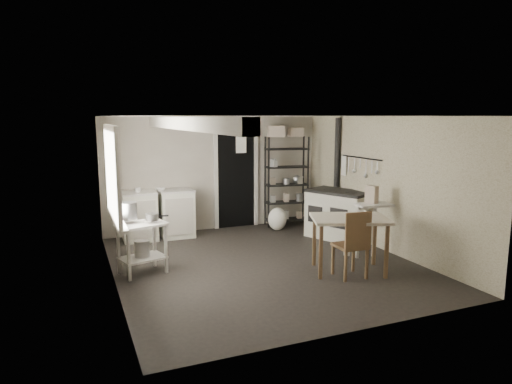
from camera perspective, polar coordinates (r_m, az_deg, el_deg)
name	(u,v)px	position (r m, az deg, el deg)	size (l,w,h in m)	color
floor	(263,263)	(7.30, 0.91, -8.91)	(5.00, 5.00, 0.00)	black
ceiling	(264,116)	(6.93, 0.96, 9.46)	(5.00, 5.00, 0.00)	white
wall_back	(215,173)	(9.35, -5.15, 2.33)	(4.50, 0.02, 2.30)	#AFA695
wall_front	(358,228)	(4.87, 12.69, -4.38)	(4.50, 0.02, 2.30)	#AFA695
wall_left	(111,202)	(6.48, -17.66, -1.20)	(0.02, 5.00, 2.30)	#AFA695
wall_right	(383,184)	(8.17, 15.58, 1.01)	(0.02, 5.00, 2.30)	#AFA695
window	(111,175)	(6.63, -17.70, 2.09)	(0.12, 1.76, 1.28)	beige
doorway	(236,180)	(9.48, -2.49, 1.55)	(0.96, 0.10, 2.08)	beige
ceiling_beam	(185,123)	(6.55, -8.84, 8.48)	(0.18, 5.00, 0.18)	beige
wallpaper_panel	(382,184)	(8.16, 15.53, 1.01)	(0.01, 5.00, 2.30)	beige
utensil_rail	(360,158)	(8.57, 12.92, 4.19)	(0.06, 1.20, 0.44)	#AFAEB1
prep_table	(142,247)	(6.95, -14.04, -6.70)	(0.67, 0.48, 0.76)	beige
stockpot	(129,211)	(6.87, -15.63, -2.30)	(0.24, 0.24, 0.25)	#AFAEB1
saucepan	(152,217)	(6.82, -12.87, -3.05)	(0.19, 0.19, 0.10)	#AFAEB1
bucket	(142,248)	(6.93, -14.05, -6.86)	(0.22, 0.22, 0.24)	#AFAEB1
base_cabinets	(158,214)	(8.87, -12.13, -2.75)	(1.39, 0.60, 0.92)	beige
mixing_bowl	(161,189)	(8.77, -11.84, 0.40)	(0.26, 0.26, 0.06)	silver
counter_cup	(138,190)	(8.63, -14.55, 0.25)	(0.12, 0.12, 0.09)	silver
shelf_rack	(286,181)	(9.65, 3.82, 1.38)	(0.89, 0.35, 1.88)	black
shelf_jar	(275,162)	(9.47, 2.37, 3.76)	(0.08, 0.09, 0.19)	silver
storage_box_a	(276,131)	(9.44, 2.52, 7.67)	(0.34, 0.29, 0.23)	beige
storage_box_b	(295,131)	(9.70, 4.95, 7.57)	(0.29, 0.27, 0.18)	beige
stove	(339,216)	(8.79, 10.28, -2.93)	(0.65, 1.17, 0.92)	beige
stovepipe	(337,153)	(9.17, 10.12, 4.85)	(0.12, 0.12, 1.56)	black
side_ledge	(373,231)	(7.76, 14.41, -4.80)	(0.58, 0.31, 0.90)	beige
oats_box	(372,196)	(7.67, 14.26, -0.52)	(0.12, 0.19, 0.29)	beige
work_table	(349,247)	(6.97, 11.53, -6.73)	(1.09, 0.77, 0.83)	beige
table_cup	(362,219)	(6.93, 13.11, -3.25)	(0.09, 0.09, 0.09)	silver
chair	(350,244)	(6.72, 11.68, -6.40)	(0.41, 0.43, 0.99)	brown
flour_sack	(277,219)	(9.31, 2.69, -3.35)	(0.39, 0.33, 0.47)	white
floor_crock	(347,251)	(7.83, 11.29, -7.25)	(0.11, 0.11, 0.13)	silver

